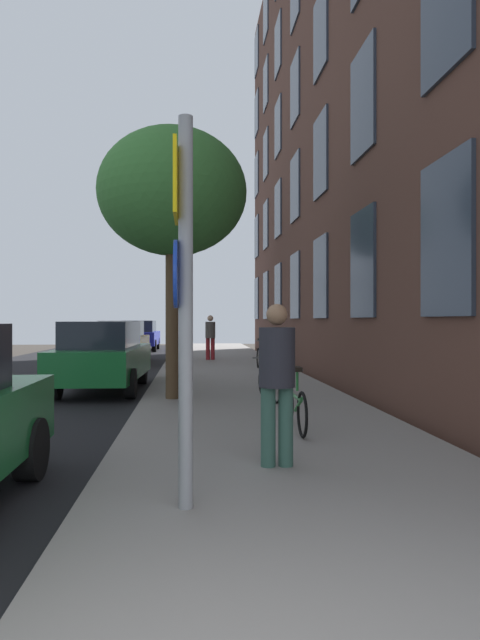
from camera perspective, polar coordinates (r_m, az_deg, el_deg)
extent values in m
plane|color=#332D28|center=(16.72, -13.35, -5.71)|extent=(41.80, 41.80, 0.00)
cube|color=black|center=(17.15, -20.35, -5.55)|extent=(7.00, 38.00, 0.01)
cube|color=gray|center=(16.59, -1.24, -5.55)|extent=(4.20, 38.00, 0.12)
cube|color=#513328|center=(17.84, 7.98, 23.22)|extent=(0.50, 27.00, 17.39)
cube|color=#2D3847|center=(7.92, 20.89, 8.27)|extent=(0.06, 1.47, 2.18)
cube|color=#2D3847|center=(11.21, 12.82, 5.83)|extent=(0.06, 1.47, 2.18)
cube|color=#2D3847|center=(14.64, 8.50, 4.47)|extent=(0.06, 1.47, 2.18)
cube|color=#2D3847|center=(18.12, 5.83, 3.61)|extent=(0.06, 1.47, 2.18)
cube|color=#2D3847|center=(21.63, 4.03, 3.02)|extent=(0.06, 1.47, 2.18)
cube|color=#2D3847|center=(25.16, 2.74, 2.60)|extent=(0.06, 1.47, 2.18)
cube|color=#2D3847|center=(28.70, 1.76, 2.28)|extent=(0.06, 1.47, 2.18)
cube|color=#2D3847|center=(12.00, 12.82, 21.61)|extent=(0.06, 1.47, 2.18)
cube|color=#2D3847|center=(15.25, 8.50, 16.85)|extent=(0.06, 1.47, 2.18)
cube|color=#2D3847|center=(18.62, 5.83, 13.73)|extent=(0.06, 1.47, 2.18)
cube|color=#2D3847|center=(22.05, 4.03, 11.56)|extent=(0.06, 1.47, 2.18)
cube|color=#2D3847|center=(25.52, 2.74, 9.98)|extent=(0.06, 1.47, 2.18)
cube|color=#2D3847|center=(29.01, 1.76, 8.76)|extent=(0.06, 1.47, 2.18)
cube|color=#2D3847|center=(16.50, 8.50, 27.81)|extent=(0.06, 1.47, 2.18)
cube|color=#2D3847|center=(19.65, 5.83, 23.06)|extent=(0.06, 1.47, 2.18)
cube|color=#2D3847|center=(22.93, 4.03, 19.62)|extent=(0.06, 1.47, 2.18)
cube|color=#2D3847|center=(26.29, 2.74, 17.03)|extent=(0.06, 1.47, 2.18)
cube|color=#2D3847|center=(29.69, 1.76, 15.03)|extent=(0.06, 1.47, 2.18)
cube|color=#2D3847|center=(24.23, 4.03, 26.94)|extent=(0.06, 1.47, 2.18)
cube|color=#2D3847|center=(27.43, 2.74, 23.60)|extent=(0.06, 1.47, 2.18)
cube|color=#2D3847|center=(30.70, 1.76, 20.95)|extent=(0.06, 1.47, 2.18)
cube|color=#2D3847|center=(28.89, 2.74, 29.57)|extent=(0.06, 1.47, 2.18)
cube|color=#2D3847|center=(32.02, 1.76, 26.44)|extent=(0.06, 1.47, 2.18)
cylinder|color=gray|center=(4.45, -5.76, 0.84)|extent=(0.12, 0.12, 3.22)
cube|color=yellow|center=(4.59, -6.79, 14.21)|extent=(0.03, 0.60, 0.60)
cylinder|color=#14339E|center=(4.47, -6.79, 4.85)|extent=(0.03, 0.56, 0.56)
cylinder|color=black|center=(26.78, -6.13, 0.79)|extent=(0.12, 0.12, 3.82)
cube|color=black|center=(26.84, -6.52, 3.91)|extent=(0.20, 0.24, 0.80)
sphere|color=red|center=(26.86, -6.76, 4.47)|extent=(0.16, 0.16, 0.16)
sphere|color=#523707|center=(26.85, -6.76, 3.91)|extent=(0.16, 0.16, 0.16)
sphere|color=#083E11|center=(26.83, -6.75, 3.36)|extent=(0.16, 0.16, 0.16)
cylinder|color=#4C3823|center=(10.69, -7.14, 0.26)|extent=(0.27, 0.27, 3.18)
ellipsoid|color=#387533|center=(10.99, -7.14, 13.25)|extent=(2.93, 2.93, 2.49)
cylinder|color=#4C3823|center=(20.82, -6.55, 1.78)|extent=(0.29, 0.29, 4.37)
ellipsoid|color=#235123|center=(21.15, -6.55, 10.21)|extent=(3.06, 3.06, 2.60)
torus|color=black|center=(8.20, 5.21, -8.70)|extent=(0.05, 0.61, 0.61)
torus|color=black|center=(7.21, 6.59, -9.89)|extent=(0.05, 0.61, 0.61)
cylinder|color=#267233|center=(7.68, 5.85, -8.02)|extent=(0.05, 0.86, 0.04)
cylinder|color=#267233|center=(7.44, 6.21, -8.87)|extent=(0.05, 0.52, 0.28)
cylinder|color=#267233|center=(7.50, 6.07, -6.39)|extent=(0.04, 0.04, 0.28)
cube|color=black|center=(7.48, 6.07, -5.17)|extent=(0.10, 0.24, 0.06)
cylinder|color=#4C4C4C|center=(8.14, 5.21, -5.32)|extent=(0.42, 0.03, 0.03)
torus|color=black|center=(10.97, 2.42, -6.51)|extent=(0.12, 0.60, 0.60)
torus|color=black|center=(10.06, 3.85, -7.10)|extent=(0.12, 0.60, 0.60)
cylinder|color=#267233|center=(10.50, 3.10, -5.90)|extent=(0.15, 0.81, 0.04)
cylinder|color=#267233|center=(10.28, 3.47, -6.45)|extent=(0.11, 0.49, 0.27)
cylinder|color=#267233|center=(10.34, 3.32, -4.68)|extent=(0.04, 0.04, 0.28)
cube|color=black|center=(10.33, 3.32, -3.80)|extent=(0.10, 0.24, 0.06)
cylinder|color=#4C4C4C|center=(10.93, 2.42, -4.01)|extent=(0.42, 0.08, 0.03)
torus|color=black|center=(12.47, 3.56, -5.67)|extent=(0.15, 0.62, 0.62)
torus|color=black|center=(11.45, 3.46, -6.18)|extent=(0.15, 0.62, 0.62)
cylinder|color=#267233|center=(11.94, 3.51, -5.10)|extent=(0.19, 0.86, 0.04)
cylinder|color=#267233|center=(11.70, 3.48, -5.59)|extent=(0.13, 0.52, 0.28)
cylinder|color=#267233|center=(11.77, 3.49, -4.00)|extent=(0.04, 0.04, 0.28)
cube|color=black|center=(11.76, 3.49, -3.22)|extent=(0.10, 0.24, 0.06)
cylinder|color=#4C4C4C|center=(12.43, 3.56, -3.42)|extent=(0.42, 0.10, 0.03)
torus|color=black|center=(15.01, 2.87, -4.62)|extent=(0.07, 0.67, 0.67)
torus|color=black|center=(13.97, 3.29, -4.97)|extent=(0.07, 0.67, 0.67)
cylinder|color=#B21E1E|center=(14.47, 3.07, -4.06)|extent=(0.08, 0.90, 0.04)
cylinder|color=#B21E1E|center=(14.22, 3.18, -4.47)|extent=(0.07, 0.54, 0.29)
cylinder|color=#B21E1E|center=(14.30, 3.14, -3.11)|extent=(0.04, 0.04, 0.28)
cube|color=black|center=(14.29, 3.14, -2.47)|extent=(0.10, 0.24, 0.06)
cylinder|color=#4C4C4C|center=(14.98, 2.87, -2.66)|extent=(0.42, 0.05, 0.03)
torus|color=black|center=(18.38, 2.30, -3.79)|extent=(0.19, 0.64, 0.65)
torus|color=black|center=(17.32, 1.93, -4.03)|extent=(0.19, 0.64, 0.65)
cylinder|color=#99999E|center=(17.84, 2.12, -3.33)|extent=(0.25, 0.90, 0.04)
cylinder|color=#99999E|center=(17.58, 2.03, -3.65)|extent=(0.17, 0.55, 0.30)
cylinder|color=#99999E|center=(17.67, 2.06, -2.57)|extent=(0.04, 0.04, 0.28)
cube|color=black|center=(17.66, 2.06, -2.05)|extent=(0.10, 0.24, 0.06)
cylinder|color=#4C4C4C|center=(18.36, 2.30, -2.22)|extent=(0.42, 0.13, 0.03)
cylinder|color=#33594C|center=(5.80, 2.99, -11.18)|extent=(0.16, 0.16, 0.84)
cylinder|color=#33594C|center=(5.83, 4.86, -11.13)|extent=(0.16, 0.16, 0.84)
cylinder|color=#26262D|center=(5.72, 3.92, -3.94)|extent=(0.38, 0.38, 0.63)
sphere|color=#936B4C|center=(5.71, 3.92, 0.58)|extent=(0.23, 0.23, 0.23)
cylinder|color=maroon|center=(20.98, -3.41, -3.06)|extent=(0.16, 0.16, 0.84)
cylinder|color=maroon|center=(20.99, -2.89, -3.06)|extent=(0.16, 0.16, 0.84)
cylinder|color=#4C4742|center=(20.96, -3.15, -1.05)|extent=(0.52, 0.52, 0.63)
sphere|color=tan|center=(20.96, -3.15, 0.19)|extent=(0.23, 0.23, 0.23)
cylinder|color=black|center=(6.11, -21.21, -12.62)|extent=(0.22, 0.64, 0.64)
cube|color=#19662D|center=(13.00, -14.22, -4.34)|extent=(1.86, 4.26, 0.70)
cube|color=#1E232D|center=(12.76, -14.37, -1.50)|extent=(1.52, 2.40, 0.60)
cylinder|color=black|center=(14.49, -16.41, -5.28)|extent=(0.22, 0.64, 0.64)
cylinder|color=black|center=(14.27, -10.28, -5.36)|extent=(0.22, 0.64, 0.64)
cylinder|color=black|center=(11.88, -18.96, -6.45)|extent=(0.22, 0.64, 0.64)
cylinder|color=black|center=(11.61, -11.48, -6.60)|extent=(0.22, 0.64, 0.64)
cube|color=orange|center=(21.33, -12.29, -2.64)|extent=(1.75, 4.17, 0.70)
cube|color=#1E232D|center=(21.10, -12.36, -0.90)|extent=(1.46, 2.33, 0.60)
cylinder|color=black|center=(22.77, -13.83, -3.35)|extent=(0.22, 0.64, 0.64)
cylinder|color=black|center=(22.58, -9.89, -3.38)|extent=(0.22, 0.64, 0.64)
cylinder|color=black|center=(20.15, -14.98, -3.79)|extent=(0.22, 0.64, 0.64)
cylinder|color=black|center=(19.94, -10.52, -3.83)|extent=(0.22, 0.64, 0.64)
cube|color=navy|center=(29.62, -10.50, -1.90)|extent=(1.90, 4.22, 0.70)
cube|color=#1E232D|center=(29.39, -10.54, -0.64)|extent=(1.58, 2.37, 0.60)
cylinder|color=black|center=(31.05, -11.82, -2.46)|extent=(0.22, 0.64, 0.64)
cylinder|color=black|center=(30.90, -8.71, -2.47)|extent=(0.22, 0.64, 0.64)
cylinder|color=black|center=(28.39, -12.45, -2.69)|extent=(0.22, 0.64, 0.64)
cylinder|color=black|center=(28.23, -9.05, -2.70)|extent=(0.22, 0.64, 0.64)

